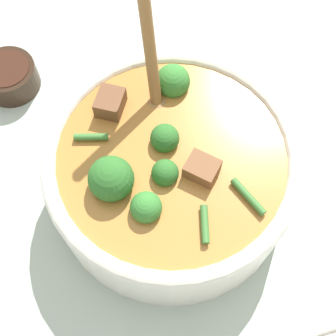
% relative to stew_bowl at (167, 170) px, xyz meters
% --- Properties ---
extents(ground_plane, '(4.00, 4.00, 0.00)m').
position_rel_stew_bowl_xyz_m(ground_plane, '(0.00, -0.00, -0.06)').
color(ground_plane, '#ADBCAD').
extents(stew_bowl, '(0.26, 0.27, 0.29)m').
position_rel_stew_bowl_xyz_m(stew_bowl, '(0.00, 0.00, 0.00)').
color(stew_bowl, white).
rests_on(stew_bowl, ground_plane).
extents(condiment_bowl, '(0.07, 0.07, 0.03)m').
position_rel_stew_bowl_xyz_m(condiment_bowl, '(-0.20, 0.14, -0.04)').
color(condiment_bowl, black).
rests_on(condiment_bowl, ground_plane).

